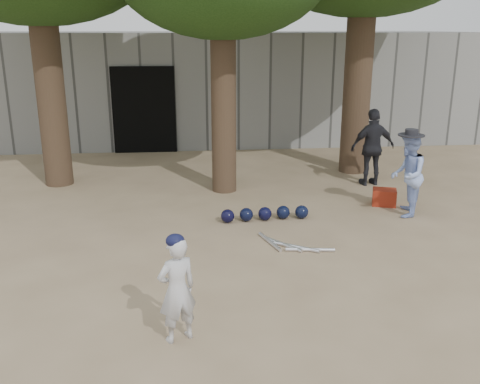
{
  "coord_description": "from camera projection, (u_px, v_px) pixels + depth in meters",
  "views": [
    {
      "loc": [
        -0.1,
        -6.06,
        3.16
      ],
      "look_at": [
        0.6,
        1.0,
        0.95
      ],
      "focal_mm": 40.0,
      "sensor_mm": 36.0,
      "label": 1
    }
  ],
  "objects": [
    {
      "name": "ground",
      "position": [
        200.0,
        289.0,
        6.71
      ],
      "size": [
        70.0,
        70.0,
        0.0
      ],
      "primitive_type": "plane",
      "color": "#937C5E",
      "rests_on": "ground"
    },
    {
      "name": "boy_player",
      "position": [
        177.0,
        290.0,
        5.46
      ],
      "size": [
        0.5,
        0.43,
        1.15
      ],
      "primitive_type": "imported",
      "rotation": [
        0.0,
        0.0,
        3.6
      ],
      "color": "silver",
      "rests_on": "ground"
    },
    {
      "name": "spectator_blue",
      "position": [
        408.0,
        175.0,
        9.13
      ],
      "size": [
        0.78,
        0.86,
        1.45
      ],
      "primitive_type": "imported",
      "rotation": [
        0.0,
        0.0,
        4.31
      ],
      "color": "#98B0EC",
      "rests_on": "ground"
    },
    {
      "name": "spectator_dark",
      "position": [
        373.0,
        147.0,
        10.91
      ],
      "size": [
        0.96,
        0.48,
        1.58
      ],
      "primitive_type": "imported",
      "rotation": [
        0.0,
        0.0,
        3.25
      ],
      "color": "black",
      "rests_on": "ground"
    },
    {
      "name": "red_bag",
      "position": [
        384.0,
        197.0,
        9.82
      ],
      "size": [
        0.5,
        0.44,
        0.3
      ],
      "primitive_type": "cube",
      "rotation": [
        0.0,
        0.0,
        -0.32
      ],
      "color": "maroon",
      "rests_on": "ground"
    },
    {
      "name": "back_building",
      "position": [
        190.0,
        84.0,
        16.08
      ],
      "size": [
        16.0,
        5.24,
        3.0
      ],
      "color": "gray",
      "rests_on": "ground"
    },
    {
      "name": "helmet_row",
      "position": [
        265.0,
        214.0,
        9.06
      ],
      "size": [
        1.51,
        0.32,
        0.23
      ],
      "color": "black",
      "rests_on": "ground"
    },
    {
      "name": "bat_pile",
      "position": [
        290.0,
        246.0,
        7.96
      ],
      "size": [
        1.03,
        0.81,
        0.06
      ],
      "color": "silver",
      "rests_on": "ground"
    }
  ]
}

